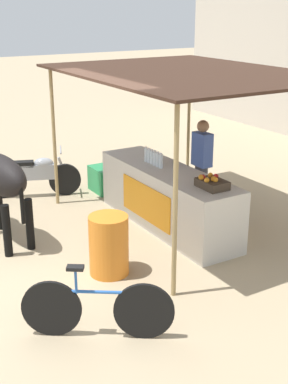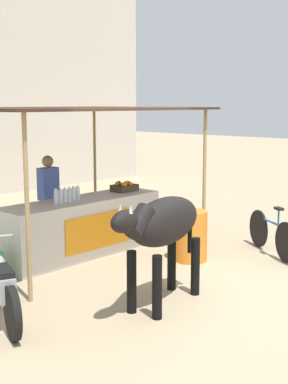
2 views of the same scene
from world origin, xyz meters
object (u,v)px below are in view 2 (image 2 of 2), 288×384
object	(u,v)px
stall_counter	(82,227)
cow	(162,226)
motorcycle_parked	(0,285)
water_barrel	(191,236)
vendor_behind_counter	(49,201)
fruit_crate	(124,187)
bicycle_leaning	(272,234)

from	to	relation	value
stall_counter	cow	bearing A→B (deg)	-108.45
motorcycle_parked	water_barrel	bearing A→B (deg)	-3.18
water_barrel	vendor_behind_counter	bearing A→B (deg)	115.01
cow	stall_counter	bearing A→B (deg)	71.55
fruit_crate	motorcycle_parked	xyz separation A→B (m)	(-3.53, -1.41, -0.61)
vendor_behind_counter	cow	distance (m)	3.30
fruit_crate	water_barrel	distance (m)	1.72
fruit_crate	motorcycle_parked	distance (m)	3.85
fruit_crate	bicycle_leaning	world-z (taller)	fruit_crate
fruit_crate	vendor_behind_counter	distance (m)	1.38
cow	vendor_behind_counter	bearing A→B (deg)	77.54
stall_counter	vendor_behind_counter	world-z (taller)	vendor_behind_counter
stall_counter	fruit_crate	world-z (taller)	fruit_crate
vendor_behind_counter	bicycle_leaning	world-z (taller)	vendor_behind_counter
water_barrel	bicycle_leaning	xyz separation A→B (m)	(1.23, -0.78, -0.06)
fruit_crate	cow	distance (m)	3.14
water_barrel	motorcycle_parked	bearing A→B (deg)	176.82
vendor_behind_counter	cow	size ratio (longest dim) A/B	0.89
vendor_behind_counter	bicycle_leaning	size ratio (longest dim) A/B	1.18
fruit_crate	bicycle_leaning	xyz separation A→B (m)	(1.14, -2.38, -0.69)
stall_counter	cow	world-z (taller)	cow
cow	bicycle_leaning	xyz separation A→B (m)	(3.02, 0.13, -0.69)
stall_counter	fruit_crate	distance (m)	1.20
cow	motorcycle_parked	distance (m)	2.07
stall_counter	fruit_crate	xyz separation A→B (m)	(1.06, 0.05, 0.55)
bicycle_leaning	water_barrel	bearing A→B (deg)	147.64
fruit_crate	stall_counter	bearing A→B (deg)	-177.48
fruit_crate	cow	world-z (taller)	cow
motorcycle_parked	vendor_behind_counter	bearing A→B (deg)	41.98
stall_counter	water_barrel	distance (m)	1.83
fruit_crate	cow	xyz separation A→B (m)	(-1.89, -2.52, -0.00)
water_barrel	bicycle_leaning	world-z (taller)	bicycle_leaning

